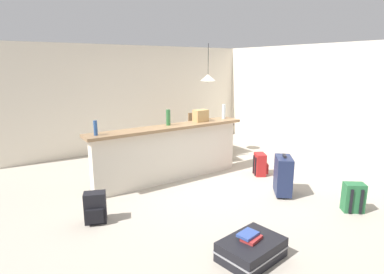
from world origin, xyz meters
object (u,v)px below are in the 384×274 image
at_px(grocery_bag, 201,116).
at_px(suitcase_flat_black, 251,249).
at_px(bottle_blue, 95,128).
at_px(backpack_red, 260,165).
at_px(dining_table, 204,127).
at_px(dining_chair_far_side, 194,129).
at_px(pendant_lamp, 208,78).
at_px(backpack_green, 353,198).
at_px(bottle_green, 168,117).
at_px(backpack_black, 95,208).
at_px(book_stack, 250,236).
at_px(dining_chair_near_partition, 217,137).
at_px(bottle_clear, 224,112).
at_px(suitcase_upright_navy, 283,175).

height_order(grocery_bag, suitcase_flat_black, grocery_bag).
bearing_deg(bottle_blue, suitcase_flat_black, -71.74).
xyz_separation_m(bottle_blue, backpack_red, (2.87, -0.68, -0.92)).
xyz_separation_m(dining_table, dining_chair_far_side, (0.08, 0.53, -0.13)).
bearing_deg(backpack_red, pendant_lamp, 90.35).
height_order(bottle_blue, backpack_green, bottle_blue).
distance_m(bottle_green, backpack_red, 1.97).
distance_m(grocery_bag, backpack_black, 2.63).
distance_m(dining_table, book_stack, 4.07).
height_order(bottle_green, dining_chair_near_partition, bottle_green).
distance_m(backpack_red, book_stack, 2.73).
height_order(suitcase_flat_black, backpack_green, backpack_green).
bearing_deg(book_stack, bottle_clear, 55.87).
bearing_deg(bottle_green, backpack_red, -26.39).
bearing_deg(bottle_blue, book_stack, -71.65).
height_order(suitcase_flat_black, backpack_red, backpack_red).
distance_m(bottle_blue, dining_table, 3.03).
bearing_deg(backpack_black, dining_chair_far_side, 36.12).
distance_m(grocery_bag, dining_chair_near_partition, 1.05).
bearing_deg(bottle_green, book_stack, -100.72).
distance_m(dining_chair_near_partition, dining_chair_far_side, 1.06).
bearing_deg(bottle_green, backpack_green, -59.36).
bearing_deg(book_stack, bottle_green, 79.28).
relative_size(pendant_lamp, book_stack, 3.16).
bearing_deg(bottle_clear, backpack_green, -83.75).
height_order(bottle_clear, dining_chair_far_side, bottle_clear).
distance_m(dining_chair_far_side, backpack_green, 4.09).
bearing_deg(backpack_black, bottle_blue, 68.06).
relative_size(backpack_green, book_stack, 1.57).
relative_size(bottle_clear, suitcase_upright_navy, 0.42).
relative_size(bottle_blue, suitcase_flat_black, 0.26).
bearing_deg(backpack_green, suitcase_upright_navy, 111.15).
bearing_deg(bottle_clear, dining_chair_far_side, 77.81).
xyz_separation_m(dining_table, pendant_lamp, (0.05, -0.06, 1.13)).
distance_m(bottle_green, dining_chair_near_partition, 1.63).
distance_m(bottle_green, backpack_green, 3.16).
relative_size(dining_table, suitcase_flat_black, 1.27).
bearing_deg(suitcase_flat_black, backpack_black, 123.13).
xyz_separation_m(dining_chair_near_partition, suitcase_flat_black, (-1.92, -3.04, -0.41)).
height_order(dining_table, pendant_lamp, pendant_lamp).
height_order(dining_chair_near_partition, backpack_black, dining_chair_near_partition).
relative_size(bottle_green, dining_table, 0.25).
xyz_separation_m(bottle_clear, dining_table, (0.24, 0.96, -0.51)).
distance_m(suitcase_flat_black, backpack_green, 2.02).
xyz_separation_m(bottle_clear, pendant_lamp, (0.29, 0.91, 0.62)).
relative_size(bottle_blue, dining_table, 0.21).
height_order(grocery_bag, dining_chair_near_partition, grocery_bag).
bearing_deg(dining_chair_far_side, grocery_bag, -120.62).
bearing_deg(bottle_clear, backpack_black, -163.64).
relative_size(pendant_lamp, suitcase_upright_navy, 1.26).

